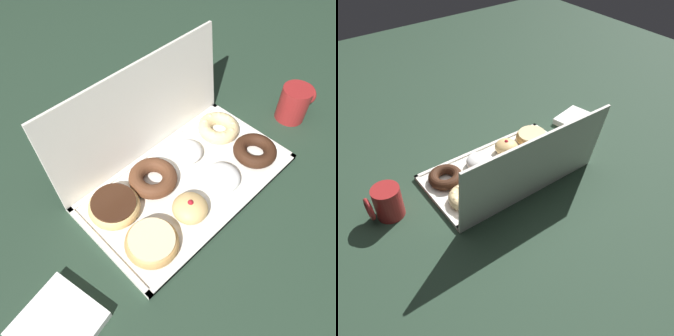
% 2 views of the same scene
% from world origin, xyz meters
% --- Properties ---
extents(ground_plane, '(3.00, 3.00, 0.00)m').
position_xyz_m(ground_plane, '(0.00, 0.00, 0.00)').
color(ground_plane, '#233828').
extents(donut_box, '(0.52, 0.28, 0.01)m').
position_xyz_m(donut_box, '(0.00, 0.00, 0.01)').
color(donut_box, silver).
rests_on(donut_box, ground).
extents(box_lid_open, '(0.52, 0.05, 0.25)m').
position_xyz_m(box_lid_open, '(0.00, 0.17, 0.13)').
color(box_lid_open, silver).
rests_on(box_lid_open, ground).
extents(glazed_ring_donut_0, '(0.12, 0.12, 0.04)m').
position_xyz_m(glazed_ring_donut_0, '(-0.18, -0.06, 0.03)').
color(glazed_ring_donut_0, tan).
rests_on(glazed_ring_donut_0, donut_box).
extents(jelly_filled_donut_1, '(0.08, 0.08, 0.05)m').
position_xyz_m(jelly_filled_donut_1, '(-0.06, -0.06, 0.03)').
color(jelly_filled_donut_1, '#E5B770').
rests_on(jelly_filled_donut_1, donut_box).
extents(powdered_filled_donut_2, '(0.09, 0.09, 0.04)m').
position_xyz_m(powdered_filled_donut_2, '(0.05, -0.06, 0.03)').
color(powdered_filled_donut_2, white).
rests_on(powdered_filled_donut_2, donut_box).
extents(chocolate_cake_ring_donut_3, '(0.11, 0.11, 0.03)m').
position_xyz_m(chocolate_cake_ring_donut_3, '(0.19, -0.06, 0.03)').
color(chocolate_cake_ring_donut_3, '#381E11').
rests_on(chocolate_cake_ring_donut_3, donut_box).
extents(chocolate_frosted_donut_4, '(0.12, 0.12, 0.04)m').
position_xyz_m(chocolate_frosted_donut_4, '(-0.18, 0.06, 0.03)').
color(chocolate_frosted_donut_4, '#E5B770').
rests_on(chocolate_frosted_donut_4, donut_box).
extents(chocolate_cake_ring_donut_5, '(0.12, 0.12, 0.04)m').
position_xyz_m(chocolate_cake_ring_donut_5, '(-0.06, 0.06, 0.03)').
color(chocolate_cake_ring_donut_5, '#59331E').
rests_on(chocolate_cake_ring_donut_5, donut_box).
extents(powdered_filled_donut_6, '(0.08, 0.08, 0.04)m').
position_xyz_m(powdered_filled_donut_6, '(0.06, 0.06, 0.03)').
color(powdered_filled_donut_6, white).
rests_on(powdered_filled_donut_6, donut_box).
extents(cruller_donut_7, '(0.11, 0.11, 0.04)m').
position_xyz_m(cruller_donut_7, '(0.18, 0.06, 0.03)').
color(cruller_donut_7, '#EACC8C').
rests_on(cruller_donut_7, donut_box).
extents(coffee_mug, '(0.10, 0.08, 0.10)m').
position_xyz_m(coffee_mug, '(0.39, -0.04, 0.05)').
color(coffee_mug, maroon).
rests_on(coffee_mug, ground).
extents(napkin_stack, '(0.17, 0.17, 0.02)m').
position_xyz_m(napkin_stack, '(-0.41, -0.06, 0.01)').
color(napkin_stack, white).
rests_on(napkin_stack, ground).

